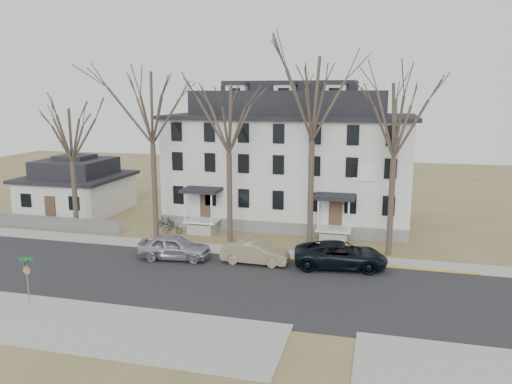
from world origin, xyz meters
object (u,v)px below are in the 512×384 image
(small_house, at_px, (77,188))
(tree_mid_left, at_px, (229,114))
(tree_far_left, at_px, (151,103))
(tree_mid_right, at_px, (396,115))
(bicycle_right, at_px, (165,222))
(car_tan, at_px, (255,253))
(car_silver, at_px, (174,248))
(bicycle_left, at_px, (173,229))
(tree_center, at_px, (313,92))
(car_navy, at_px, (341,256))
(boarding_house, at_px, (290,159))
(street_sign, at_px, (27,273))
(tree_bungalow, at_px, (70,131))

(small_house, relative_size, tree_mid_left, 0.68)
(tree_far_left, distance_m, tree_mid_right, 17.52)
(small_house, xyz_separation_m, bicycle_right, (10.44, -3.39, -1.78))
(car_tan, bearing_deg, bicycle_right, 54.53)
(small_house, xyz_separation_m, car_silver, (14.48, -10.72, -1.42))
(car_silver, height_order, bicycle_left, car_silver)
(small_house, relative_size, tree_center, 0.59)
(tree_mid_right, distance_m, car_navy, 9.91)
(tree_far_left, relative_size, tree_mid_left, 1.08)
(boarding_house, xyz_separation_m, bicycle_right, (-9.56, -5.35, -4.91))
(car_tan, xyz_separation_m, street_sign, (-10.08, -9.14, 0.99))
(small_house, relative_size, tree_bungalow, 0.81)
(tree_center, relative_size, car_tan, 3.32)
(boarding_house, relative_size, tree_center, 1.41)
(boarding_house, bearing_deg, car_navy, -64.73)
(street_sign, bearing_deg, small_house, 96.15)
(boarding_house, distance_m, tree_mid_right, 12.51)
(small_house, bearing_deg, tree_bungalow, -57.16)
(car_silver, xyz_separation_m, car_navy, (11.00, 1.07, -0.01))
(tree_center, bearing_deg, tree_mid_right, 0.00)
(car_navy, distance_m, bicycle_left, 14.39)
(boarding_house, xyz_separation_m, tree_mid_left, (-3.00, -8.15, 4.22))
(tree_far_left, xyz_separation_m, car_navy, (14.48, -3.46, -9.52))
(bicycle_right, bearing_deg, small_house, 64.29)
(car_navy, bearing_deg, bicycle_left, 64.28)
(tree_bungalow, relative_size, bicycle_right, 6.93)
(tree_mid_right, bearing_deg, car_tan, -154.66)
(small_house, bearing_deg, tree_mid_left, -20.03)
(tree_mid_right, xyz_separation_m, car_navy, (-3.02, -3.46, -8.78))
(bicycle_right, bearing_deg, tree_mid_left, -120.88)
(car_silver, bearing_deg, car_navy, -90.62)
(tree_mid_left, distance_m, bicycle_left, 10.60)
(tree_far_left, xyz_separation_m, car_tan, (8.98, -4.03, -9.61))
(small_house, distance_m, tree_mid_right, 30.08)
(tree_center, bearing_deg, car_navy, -54.32)
(tree_center, distance_m, tree_mid_right, 5.70)
(car_tan, relative_size, bicycle_right, 2.84)
(boarding_house, xyz_separation_m, small_house, (-20.00, -1.96, -3.13))
(tree_far_left, relative_size, car_silver, 2.83)
(tree_bungalow, bearing_deg, small_house, 122.84)
(tree_center, bearing_deg, street_sign, -134.83)
(tree_mid_left, bearing_deg, tree_mid_right, 0.00)
(boarding_house, distance_m, street_sign, 23.88)
(street_sign, bearing_deg, tree_far_left, 64.31)
(boarding_house, bearing_deg, car_silver, -113.52)
(tree_center, bearing_deg, tree_far_left, 180.00)
(car_navy, relative_size, bicycle_left, 3.82)
(tree_bungalow, height_order, bicycle_left, tree_bungalow)
(tree_mid_right, bearing_deg, car_silver, -162.11)
(bicycle_left, height_order, bicycle_right, bicycle_right)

